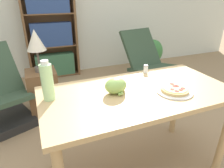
% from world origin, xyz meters
% --- Properties ---
extents(wall_back, '(8.00, 0.05, 2.60)m').
position_xyz_m(wall_back, '(0.00, 2.62, 1.30)').
color(wall_back, silver).
rests_on(wall_back, ground_plane).
extents(dining_table, '(1.39, 0.71, 0.76)m').
position_xyz_m(dining_table, '(0.09, 0.01, 0.65)').
color(dining_table, tan).
rests_on(dining_table, ground_plane).
extents(pizza_on_plate, '(0.26, 0.26, 0.04)m').
position_xyz_m(pizza_on_plate, '(0.32, -0.10, 0.77)').
color(pizza_on_plate, white).
rests_on(pizza_on_plate, dining_table).
extents(grape_bunch, '(0.16, 0.13, 0.11)m').
position_xyz_m(grape_bunch, '(-0.07, 0.04, 0.81)').
color(grape_bunch, '#93BC5B').
rests_on(grape_bunch, dining_table).
extents(drink_bottle, '(0.08, 0.08, 0.27)m').
position_xyz_m(drink_bottle, '(-0.52, 0.13, 0.88)').
color(drink_bottle, '#B7EAA3').
rests_on(drink_bottle, dining_table).
extents(salt_shaker, '(0.04, 0.04, 0.07)m').
position_xyz_m(salt_shaker, '(0.33, 0.31, 0.79)').
color(salt_shaker, white).
rests_on(salt_shaker, dining_table).
extents(lounge_chair_near, '(0.78, 0.92, 0.88)m').
position_xyz_m(lounge_chair_near, '(-1.01, 1.17, 0.29)').
color(lounge_chair_near, black).
rests_on(lounge_chair_near, ground_plane).
extents(lounge_chair_far, '(0.70, 0.86, 0.88)m').
position_xyz_m(lounge_chair_far, '(1.06, 1.43, 0.29)').
color(lounge_chair_far, black).
rests_on(lounge_chair_far, ground_plane).
extents(bookshelf, '(0.85, 0.25, 1.65)m').
position_xyz_m(bookshelf, '(-0.23, 2.47, 0.78)').
color(bookshelf, brown).
rests_on(bookshelf, ground_plane).
extents(side_table, '(0.34, 0.34, 0.57)m').
position_xyz_m(side_table, '(-0.53, 1.21, 0.29)').
color(side_table, brown).
rests_on(side_table, ground_plane).
extents(table_lamp, '(0.21, 0.21, 0.48)m').
position_xyz_m(table_lamp, '(-0.53, 1.21, 0.91)').
color(table_lamp, '#665B51').
rests_on(table_lamp, side_table).
extents(potted_plant_floor, '(0.40, 0.34, 0.60)m').
position_xyz_m(potted_plant_floor, '(1.58, 2.09, 0.32)').
color(potted_plant_floor, '#8E5B42').
rests_on(potted_plant_floor, ground_plane).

